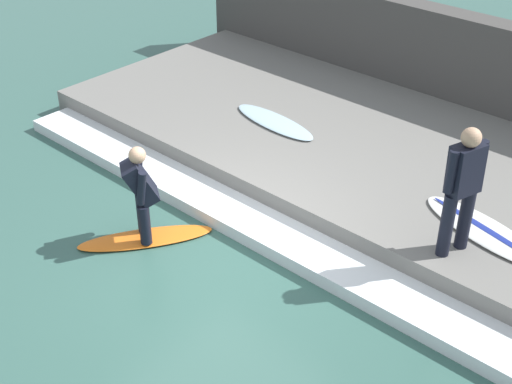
# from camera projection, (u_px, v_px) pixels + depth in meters

# --- Properties ---
(ground_plane) EXTENTS (28.00, 28.00, 0.00)m
(ground_plane) POSITION_uv_depth(u_px,v_px,m) (220.00, 257.00, 9.51)
(ground_plane) COLOR #386056
(concrete_ledge) EXTENTS (4.40, 10.56, 0.44)m
(concrete_ledge) POSITION_uv_depth(u_px,v_px,m) (365.00, 153.00, 11.48)
(concrete_ledge) COLOR slate
(concrete_ledge) RESTS_ON ground_plane
(back_wall) EXTENTS (0.50, 11.09, 1.94)m
(back_wall) POSITION_uv_depth(u_px,v_px,m) (448.00, 66.00, 12.61)
(back_wall) COLOR #474442
(back_wall) RESTS_ON ground_plane
(wave_foam_crest) EXTENTS (0.73, 10.03, 0.19)m
(wave_foam_crest) POSITION_uv_depth(u_px,v_px,m) (259.00, 227.00, 9.94)
(wave_foam_crest) COLOR white
(wave_foam_crest) RESTS_ON ground_plane
(surfboard_riding) EXTENTS (1.80, 1.42, 0.06)m
(surfboard_riding) POSITION_uv_depth(u_px,v_px,m) (146.00, 238.00, 9.83)
(surfboard_riding) COLOR orange
(surfboard_riding) RESTS_ON ground_plane
(surfer_riding) EXTENTS (0.60, 0.58, 1.39)m
(surfer_riding) POSITION_uv_depth(u_px,v_px,m) (141.00, 189.00, 9.40)
(surfer_riding) COLOR black
(surfer_riding) RESTS_ON surfboard_riding
(surfer_waiting_near) EXTENTS (0.56, 0.36, 1.71)m
(surfer_waiting_near) POSITION_uv_depth(u_px,v_px,m) (463.00, 185.00, 8.41)
(surfer_waiting_near) COLOR black
(surfer_waiting_near) RESTS_ON concrete_ledge
(surfboard_waiting_near) EXTENTS (1.05, 2.02, 0.07)m
(surfboard_waiting_near) POSITION_uv_depth(u_px,v_px,m) (485.00, 231.00, 9.23)
(surfboard_waiting_near) COLOR white
(surfboard_waiting_near) RESTS_ON concrete_ledge
(surfboard_spare) EXTENTS (0.69, 1.79, 0.06)m
(surfboard_spare) POSITION_uv_depth(u_px,v_px,m) (275.00, 122.00, 11.86)
(surfboard_spare) COLOR silver
(surfboard_spare) RESTS_ON concrete_ledge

